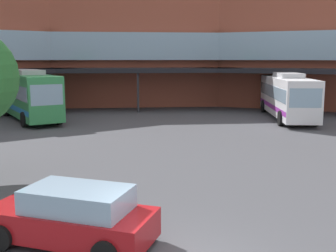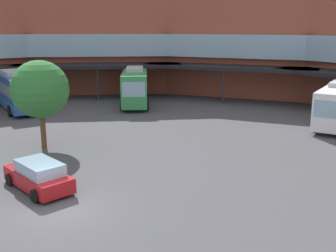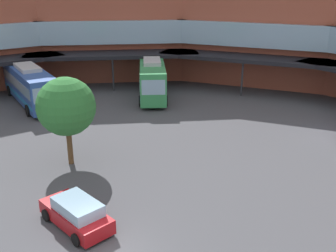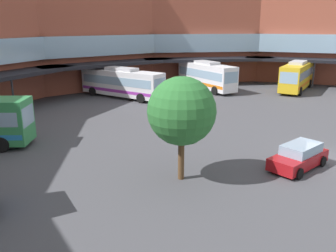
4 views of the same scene
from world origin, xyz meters
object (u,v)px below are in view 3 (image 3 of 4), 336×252
bus_2 (30,84)px  bus_4 (152,78)px  parked_car (76,213)px  plaza_tree (66,107)px

bus_2 → bus_4: (10.28, 6.69, 0.05)m
bus_4 → parked_car: (6.00, -22.94, -1.25)m
bus_2 → parked_car: bus_2 is taller
bus_4 → parked_car: size_ratio=2.15×
bus_2 → bus_4: size_ratio=1.06×
bus_4 → parked_car: 23.74m
bus_2 → plaza_tree: plaza_tree is taller
bus_2 → parked_car: 23.02m
bus_2 → bus_4: bearing=69.2°
bus_2 → bus_4: bus_4 is taller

